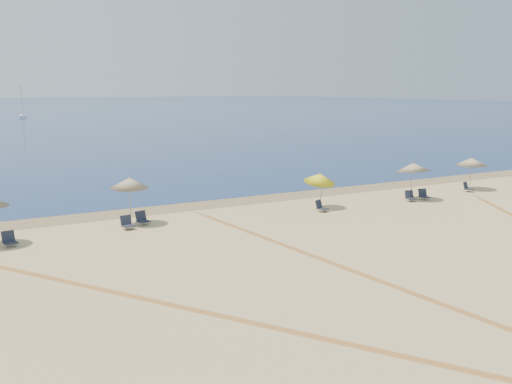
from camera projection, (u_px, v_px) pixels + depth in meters
wet_sand at (226, 202)px, 37.85m from camera, size 500.00×500.00×0.00m
umbrella_2 at (129, 183)px, 31.25m from camera, size 2.02×2.04×2.65m
umbrella_3 at (320, 178)px, 35.54m from camera, size 1.93×2.01×2.38m
umbrella_4 at (413, 167)px, 38.30m from camera, size 2.28×2.33×2.57m
umbrella_5 at (471, 162)px, 42.12m from camera, size 2.22×2.22×2.39m
chair_2 at (9, 240)px, 27.30m from camera, size 0.71×0.79×0.71m
chair_3 at (127, 223)px, 30.61m from camera, size 0.67×0.76×0.71m
chair_4 at (142, 219)px, 31.62m from camera, size 0.72×0.81×0.73m
chair_5 at (321, 207)px, 34.92m from camera, size 0.80×0.85×0.70m
chair_6 at (410, 197)px, 38.10m from camera, size 0.74×0.81×0.70m
chair_7 at (424, 195)px, 38.64m from camera, size 0.72×0.80×0.71m
chair_8 at (467, 187)px, 41.58m from camera, size 0.76×0.82×0.69m
sailboat_1 at (22, 107)px, 142.30m from camera, size 2.21×5.57×8.07m
tire_tracks at (376, 273)px, 23.34m from camera, size 58.75×44.39×0.00m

